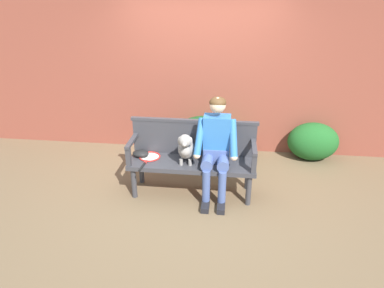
{
  "coord_description": "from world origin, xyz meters",
  "views": [
    {
      "loc": [
        0.47,
        -4.01,
        2.59
      ],
      "look_at": [
        0.0,
        0.0,
        0.73
      ],
      "focal_mm": 32.46,
      "sensor_mm": 36.0,
      "label": 1
    }
  ],
  "objects_px": {
    "person_seated": "(216,144)",
    "baseball_glove": "(141,154)",
    "garden_bench": "(192,166)",
    "dog_on_bench": "(186,148)",
    "tennis_racket": "(149,157)"
  },
  "relations": [
    {
      "from": "garden_bench",
      "to": "baseball_glove",
      "type": "distance_m",
      "value": 0.71
    },
    {
      "from": "person_seated",
      "to": "baseball_glove",
      "type": "bearing_deg",
      "value": 175.94
    },
    {
      "from": "baseball_glove",
      "to": "tennis_racket",
      "type": "bearing_deg",
      "value": -11.73
    },
    {
      "from": "person_seated",
      "to": "baseball_glove",
      "type": "xyz_separation_m",
      "value": [
        -1.01,
        0.07,
        -0.22
      ]
    },
    {
      "from": "person_seated",
      "to": "baseball_glove",
      "type": "distance_m",
      "value": 1.04
    },
    {
      "from": "person_seated",
      "to": "dog_on_bench",
      "type": "bearing_deg",
      "value": -173.83
    },
    {
      "from": "tennis_racket",
      "to": "baseball_glove",
      "type": "bearing_deg",
      "value": 164.85
    },
    {
      "from": "dog_on_bench",
      "to": "baseball_glove",
      "type": "xyz_separation_m",
      "value": [
        -0.63,
        0.11,
        -0.18
      ]
    },
    {
      "from": "person_seated",
      "to": "baseball_glove",
      "type": "height_order",
      "value": "person_seated"
    },
    {
      "from": "garden_bench",
      "to": "dog_on_bench",
      "type": "relative_size",
      "value": 3.7
    },
    {
      "from": "dog_on_bench",
      "to": "baseball_glove",
      "type": "relative_size",
      "value": 2.04
    },
    {
      "from": "dog_on_bench",
      "to": "tennis_racket",
      "type": "xyz_separation_m",
      "value": [
        -0.51,
        0.08,
        -0.21
      ]
    },
    {
      "from": "garden_bench",
      "to": "dog_on_bench",
      "type": "distance_m",
      "value": 0.3
    },
    {
      "from": "garden_bench",
      "to": "person_seated",
      "type": "relative_size",
      "value": 1.23
    },
    {
      "from": "garden_bench",
      "to": "dog_on_bench",
      "type": "xyz_separation_m",
      "value": [
        -0.07,
        -0.06,
        0.29
      ]
    }
  ]
}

